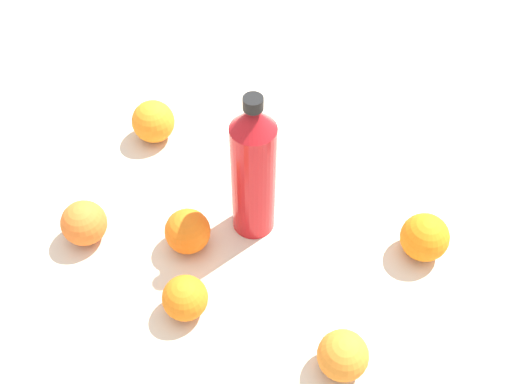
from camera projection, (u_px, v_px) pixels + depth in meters
ground_plane at (263, 234)px, 1.08m from camera, size 2.40×2.40×0.00m
water_bottle at (256, 169)px, 0.99m from camera, size 0.07×0.07×0.29m
orange_0 at (185, 298)px, 0.96m from camera, size 0.07×0.07×0.07m
orange_1 at (343, 356)px, 0.90m from camera, size 0.07×0.07×0.07m
orange_2 at (84, 223)px, 1.05m from camera, size 0.08×0.08×0.08m
orange_3 at (425, 237)px, 1.03m from camera, size 0.08×0.08×0.08m
orange_4 at (153, 121)px, 1.20m from camera, size 0.08×0.08×0.08m
orange_5 at (188, 231)px, 1.04m from camera, size 0.08×0.08×0.08m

